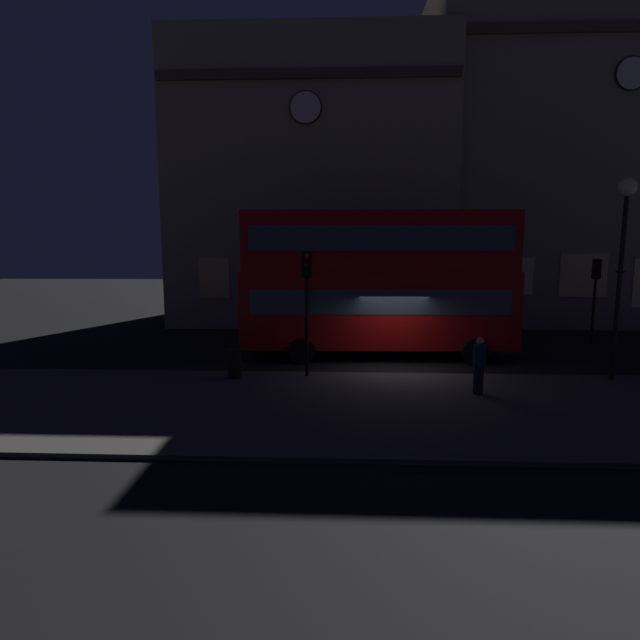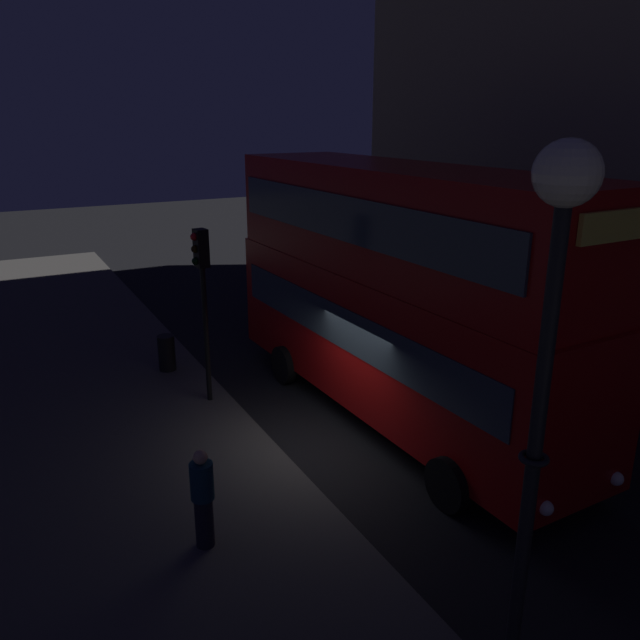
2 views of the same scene
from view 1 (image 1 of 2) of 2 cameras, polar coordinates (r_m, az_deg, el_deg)
ground_plane at (r=18.97m, az=7.97°, el=-5.32°), size 80.00×80.00×0.00m
sidewalk_slab at (r=14.77m, az=9.58°, el=-9.23°), size 44.00×7.08×0.12m
building_with_clock at (r=30.94m, az=-0.77°, el=13.84°), size 14.58×9.02×14.62m
building_plain_facade at (r=34.57m, az=26.64°, el=15.23°), size 17.83×9.45×18.01m
double_decker_bus at (r=20.55m, az=6.14°, el=4.57°), size 10.45×3.08×5.57m
traffic_light_near_kerb at (r=17.07m, az=-1.44°, el=3.54°), size 0.35×0.38×4.06m
traffic_light_far_side at (r=25.94m, az=27.30°, el=3.53°), size 0.36×0.39×3.68m
street_lamp at (r=18.99m, az=29.67°, el=8.33°), size 0.55×0.55×6.26m
pedestrian at (r=16.10m, az=16.60°, el=-4.62°), size 0.36×0.36×1.66m
litter_bin at (r=17.43m, az=-9.10°, el=-4.61°), size 0.45×0.45×0.94m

